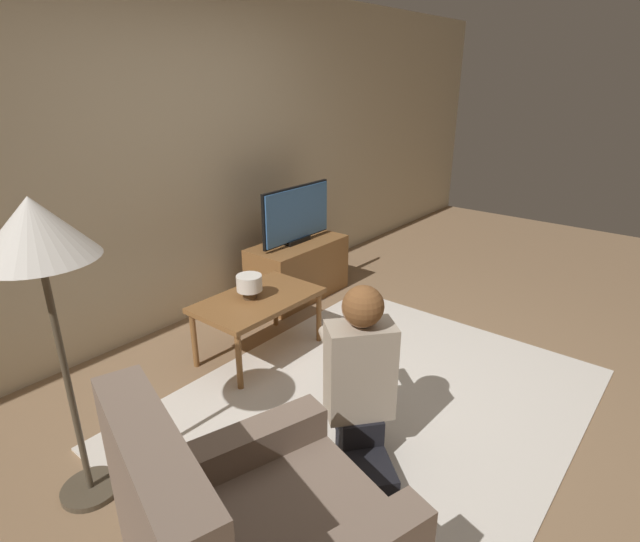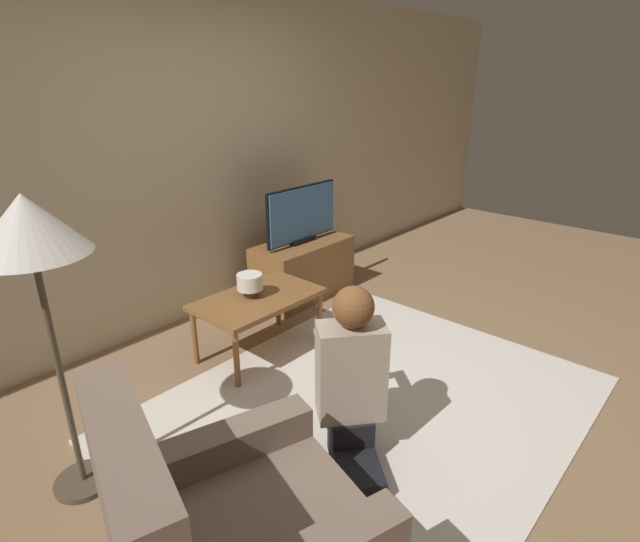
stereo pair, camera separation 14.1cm
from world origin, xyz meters
TOP-DOWN VIEW (x-y plane):
  - ground_plane at (0.00, 0.00)m, footprint 10.00×10.00m
  - wall_back at (0.00, 1.93)m, footprint 10.00×0.06m
  - rug at (0.00, 0.00)m, footprint 2.73×2.15m
  - tv_stand at (0.97, 1.48)m, footprint 0.93×0.46m
  - tv at (0.97, 1.48)m, footprint 0.82×0.08m
  - coffee_table at (0.01, 1.00)m, footprint 0.89×0.54m
  - floor_lamp at (-1.44, 0.72)m, footprint 0.47×0.47m
  - person_kneeling at (-0.40, -0.16)m, footprint 0.69×0.75m
  - table_lamp at (-0.03, 1.04)m, footprint 0.18×0.18m

SIDE VIEW (x-z plane):
  - ground_plane at x=0.00m, z-range 0.00..0.00m
  - rug at x=0.00m, z-range 0.00..0.02m
  - tv_stand at x=0.97m, z-range 0.00..0.52m
  - coffee_table at x=0.01m, z-range 0.18..0.63m
  - person_kneeling at x=-0.40m, z-range 0.02..1.00m
  - table_lamp at x=-0.03m, z-range 0.47..0.64m
  - tv at x=0.97m, z-range 0.52..1.03m
  - floor_lamp at x=-1.44m, z-range 0.55..2.03m
  - wall_back at x=0.00m, z-range 0.00..2.60m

